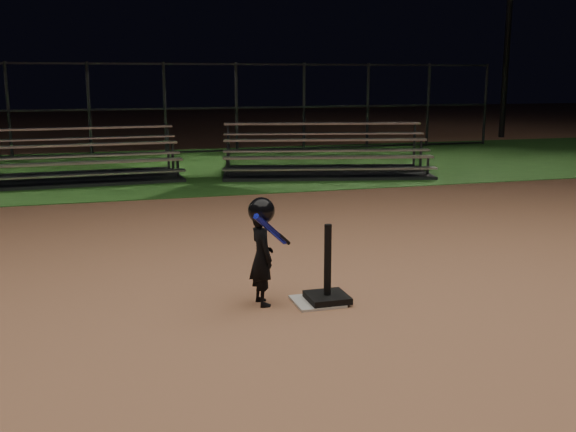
{
  "coord_description": "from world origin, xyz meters",
  "views": [
    {
      "loc": [
        -2.0,
        -5.81,
        2.13
      ],
      "look_at": [
        0.0,
        1.0,
        0.65
      ],
      "focal_mm": 41.9,
      "sensor_mm": 36.0,
      "label": 1
    }
  ],
  "objects_px": {
    "home_plate": "(317,301)",
    "batting_tee": "(327,287)",
    "bleacher_left": "(73,170)",
    "bleacher_right": "(325,164)",
    "child_batter": "(262,248)"
  },
  "relations": [
    {
      "from": "bleacher_left",
      "to": "batting_tee",
      "type": "bearing_deg",
      "value": -76.78
    },
    {
      "from": "home_plate",
      "to": "batting_tee",
      "type": "xyz_separation_m",
      "value": [
        0.09,
        -0.03,
        0.15
      ]
    },
    {
      "from": "child_batter",
      "to": "bleacher_right",
      "type": "relative_size",
      "value": 0.21
    },
    {
      "from": "bleacher_left",
      "to": "bleacher_right",
      "type": "xyz_separation_m",
      "value": [
        5.32,
        -0.59,
        0.01
      ]
    },
    {
      "from": "home_plate",
      "to": "bleacher_right",
      "type": "height_order",
      "value": "bleacher_right"
    },
    {
      "from": "home_plate",
      "to": "child_batter",
      "type": "height_order",
      "value": "child_batter"
    },
    {
      "from": "child_batter",
      "to": "bleacher_right",
      "type": "distance_m",
      "value": 8.7
    },
    {
      "from": "batting_tee",
      "to": "child_batter",
      "type": "xyz_separation_m",
      "value": [
        -0.61,
        0.14,
        0.39
      ]
    },
    {
      "from": "bleacher_right",
      "to": "batting_tee",
      "type": "bearing_deg",
      "value": -96.53
    },
    {
      "from": "batting_tee",
      "to": "bleacher_right",
      "type": "bearing_deg",
      "value": 70.68
    },
    {
      "from": "home_plate",
      "to": "bleacher_right",
      "type": "xyz_separation_m",
      "value": [
        2.94,
        8.09,
        0.21
      ]
    },
    {
      "from": "batting_tee",
      "to": "bleacher_right",
      "type": "distance_m",
      "value": 8.6
    },
    {
      "from": "home_plate",
      "to": "batting_tee",
      "type": "bearing_deg",
      "value": -18.19
    },
    {
      "from": "home_plate",
      "to": "bleacher_left",
      "type": "distance_m",
      "value": 9.0
    },
    {
      "from": "bleacher_left",
      "to": "bleacher_right",
      "type": "distance_m",
      "value": 5.36
    }
  ]
}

